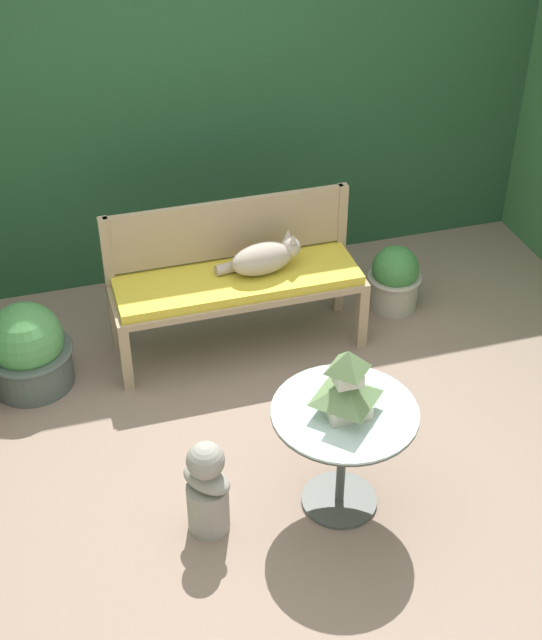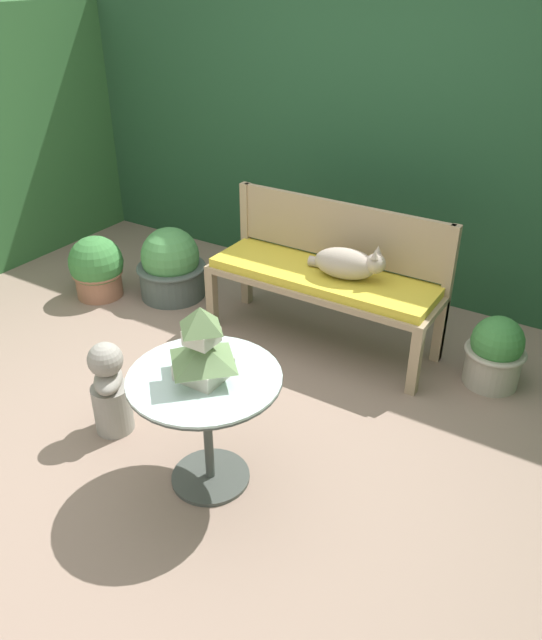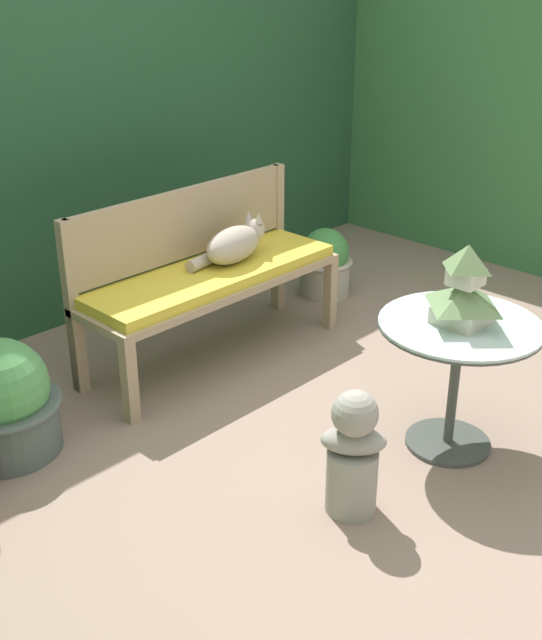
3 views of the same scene
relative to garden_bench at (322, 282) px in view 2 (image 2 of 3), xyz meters
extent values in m
plane|color=gray|center=(-0.17, -0.95, -0.44)|extent=(30.00, 30.00, 0.00)
cube|color=#234C2D|center=(-0.17, 1.49, 0.60)|extent=(6.40, 1.08, 2.08)
cube|color=tan|center=(-0.72, -0.21, -0.23)|extent=(0.06, 0.06, 0.42)
cube|color=tan|center=(0.72, -0.21, -0.23)|extent=(0.06, 0.06, 0.42)
cube|color=tan|center=(-0.72, 0.21, -0.23)|extent=(0.06, 0.06, 0.42)
cube|color=tan|center=(0.72, 0.21, -0.23)|extent=(0.06, 0.06, 0.42)
cube|color=tan|center=(0.00, 0.00, -0.01)|extent=(1.50, 0.48, 0.04)
cube|color=gold|center=(0.00, 0.00, 0.04)|extent=(1.44, 0.44, 0.06)
cube|color=tan|center=(-0.72, 0.22, 0.01)|extent=(0.06, 0.06, 0.90)
cube|color=tan|center=(0.72, 0.22, 0.01)|extent=(0.06, 0.06, 0.90)
cube|color=tan|center=(0.00, 0.22, 0.27)|extent=(1.44, 0.04, 0.37)
ellipsoid|color=#A89989|center=(0.15, 0.00, 0.17)|extent=(0.41, 0.25, 0.19)
sphere|color=#A89989|center=(0.33, 0.03, 0.20)|extent=(0.12, 0.12, 0.12)
cone|color=#A89989|center=(0.33, 0.06, 0.27)|extent=(0.05, 0.05, 0.06)
cone|color=#A89989|center=(0.34, -0.01, 0.27)|extent=(0.05, 0.05, 0.06)
cylinder|color=#A89989|center=(-0.01, 0.06, 0.10)|extent=(0.22, 0.10, 0.07)
cylinder|color=#424742|center=(0.15, -1.39, -0.43)|extent=(0.38, 0.38, 0.02)
cylinder|color=#424742|center=(0.15, -1.39, -0.14)|extent=(0.04, 0.04, 0.60)
cylinder|color=silver|center=(0.15, -1.39, 0.16)|extent=(0.69, 0.69, 0.01)
torus|color=#424742|center=(0.15, -1.39, 0.15)|extent=(0.70, 0.70, 0.02)
cube|color=beige|center=(0.15, -1.39, 0.20)|extent=(0.20, 0.20, 0.08)
pyramid|color=#668451|center=(0.15, -1.39, 0.29)|extent=(0.27, 0.27, 0.10)
cube|color=beige|center=(0.15, -1.39, 0.37)|extent=(0.12, 0.12, 0.07)
pyramid|color=#668451|center=(0.15, -1.39, 0.46)|extent=(0.17, 0.17, 0.11)
cylinder|color=gray|center=(-0.51, -1.37, -0.31)|extent=(0.20, 0.20, 0.27)
ellipsoid|color=gray|center=(-0.51, -1.37, -0.12)|extent=(0.27, 0.29, 0.10)
sphere|color=gray|center=(-0.51, -1.37, 0.00)|extent=(0.18, 0.18, 0.18)
cylinder|color=#4C5651|center=(-1.25, 0.00, -0.32)|extent=(0.48, 0.48, 0.25)
torus|color=#4C5651|center=(-1.25, 0.00, -0.21)|extent=(0.51, 0.51, 0.03)
sphere|color=#4C8E4C|center=(-1.25, 0.00, -0.12)|extent=(0.43, 0.43, 0.43)
cylinder|color=#ADA393|center=(1.08, 0.14, -0.32)|extent=(0.32, 0.32, 0.23)
torus|color=#ADA393|center=(1.08, 0.14, -0.22)|extent=(0.35, 0.35, 0.03)
sphere|color=#3D7F3D|center=(1.08, 0.14, -0.15)|extent=(0.30, 0.30, 0.30)
cylinder|color=#9E664C|center=(-1.72, -0.29, -0.34)|extent=(0.34, 0.34, 0.20)
torus|color=#9E664C|center=(-1.72, -0.29, -0.25)|extent=(0.37, 0.37, 0.03)
sphere|color=#3D7F3D|center=(-1.72, -0.29, -0.17)|extent=(0.40, 0.40, 0.40)
camera|label=1|loc=(-1.07, -4.28, 2.92)|focal=50.00mm
camera|label=2|loc=(1.60, -3.15, 1.76)|focal=35.00mm
camera|label=3|loc=(-2.60, -2.94, 1.61)|focal=45.00mm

